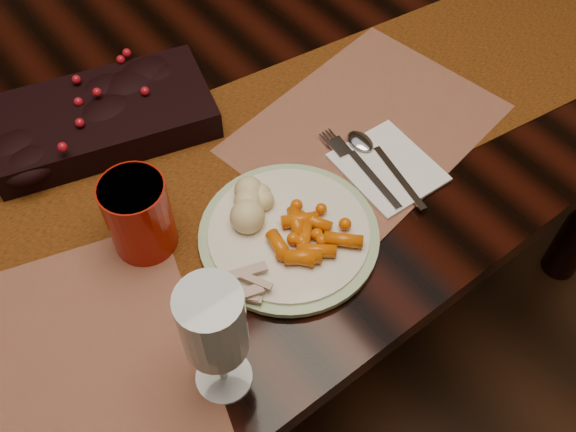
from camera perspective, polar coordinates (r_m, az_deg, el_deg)
floor at (r=1.67m, az=-6.17°, el=-9.34°), size 5.00×5.00×0.00m
dining_table at (r=1.34m, az=-7.57°, el=-2.25°), size 1.80×1.00×0.75m
table_runner at (r=0.97m, az=-3.95°, el=5.05°), size 1.57×0.51×0.00m
centerpiece at (r=1.03m, az=-16.34°, el=8.67°), size 0.37×0.25×0.07m
placemat_main at (r=1.02m, az=7.00°, el=7.71°), size 0.44×0.36×0.00m
placemat_second at (r=0.85m, az=-22.72°, el=-13.22°), size 0.51×0.43×0.00m
dinner_plate at (r=0.88m, az=0.08°, el=-1.62°), size 0.30×0.30×0.01m
baby_carrots at (r=0.85m, az=1.70°, el=-2.02°), size 0.11×0.09×0.02m
mashed_potatoes at (r=0.87m, az=-3.31°, el=1.41°), size 0.10×0.10×0.05m
turkey_shreds at (r=0.82m, az=-4.00°, el=-6.27°), size 0.09×0.08×0.02m
napkin at (r=0.96m, az=8.86°, el=4.31°), size 0.13×0.15×0.00m
fork at (r=0.95m, az=6.89°, el=4.01°), size 0.04×0.16×0.00m
spoon at (r=0.96m, az=8.77°, el=4.41°), size 0.06×0.16×0.00m
red_cup at (r=0.85m, az=-13.10°, el=0.05°), size 0.09×0.09×0.12m
wine_glass at (r=0.71m, az=-6.34°, el=-11.14°), size 0.08×0.08×0.20m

